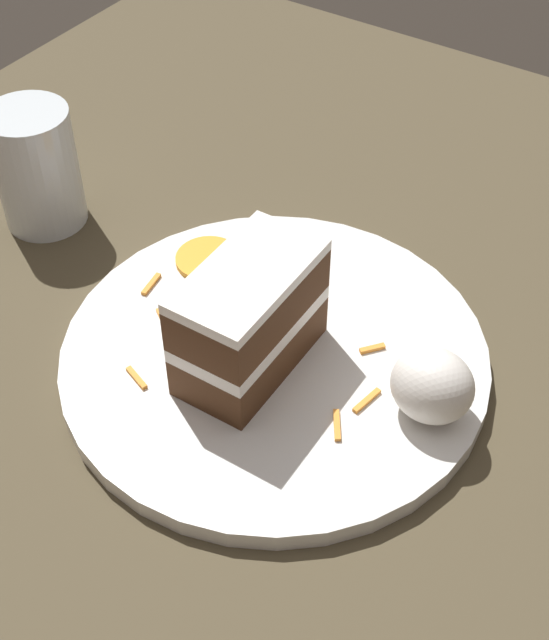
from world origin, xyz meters
name	(u,v)px	position (x,y,z in m)	size (l,w,h in m)	color
ground_plane	(306,448)	(0.00, 0.00, 0.00)	(6.00, 6.00, 0.00)	black
dining_table	(307,437)	(0.00, 0.00, 0.01)	(1.05, 1.07, 0.02)	#4C422D
plate	(275,356)	(-0.05, 0.04, 0.03)	(0.31, 0.31, 0.01)	white
cake_slice	(250,318)	(-0.06, 0.02, 0.08)	(0.06, 0.11, 0.08)	#4C2D19
cream_dollop	(432,386)	(0.07, 0.05, 0.06)	(0.06, 0.05, 0.05)	white
orange_garnish	(208,259)	(-0.15, 0.09, 0.04)	(0.05, 0.05, 0.00)	orange
carrot_shreds_scatter	(259,335)	(-0.07, 0.04, 0.04)	(0.20, 0.16, 0.00)	orange
drinking_glass	(38,175)	(-0.31, 0.07, 0.07)	(0.07, 0.07, 0.10)	silver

